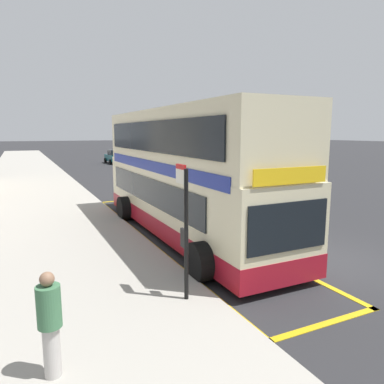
% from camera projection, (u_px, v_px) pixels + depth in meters
% --- Properties ---
extents(ground_plane, '(260.00, 260.00, 0.00)m').
position_uv_depth(ground_plane, '(98.00, 167.00, 38.72)').
color(ground_plane, '#28282B').
extents(pavement_near, '(6.00, 76.00, 0.14)m').
position_uv_depth(pavement_near, '(27.00, 169.00, 35.71)').
color(pavement_near, '#A39E93').
rests_on(pavement_near, ground).
extents(double_decker_bus, '(3.18, 11.00, 4.40)m').
position_uv_depth(double_decker_bus, '(184.00, 178.00, 12.62)').
color(double_decker_bus, beige).
rests_on(double_decker_bus, ground).
extents(bus_bay_markings, '(2.87, 14.25, 0.01)m').
position_uv_depth(bus_bay_markings, '(179.00, 233.00, 13.16)').
color(bus_bay_markings, gold).
rests_on(bus_bay_markings, ground).
extents(bus_stop_sign, '(0.09, 0.51, 2.84)m').
position_uv_depth(bus_stop_sign, '(185.00, 222.00, 7.44)').
color(bus_stop_sign, black).
rests_on(bus_stop_sign, pavement_near).
extents(parked_car_teal_far, '(2.09, 4.20, 1.62)m').
position_uv_depth(parked_car_teal_far, '(116.00, 157.00, 42.50)').
color(parked_car_teal_far, '#196066').
rests_on(parked_car_teal_far, ground).
extents(pedestrian_waiting_near_sign, '(0.34, 0.34, 1.58)m').
position_uv_depth(pedestrian_waiting_near_sign, '(50.00, 321.00, 5.09)').
color(pedestrian_waiting_near_sign, '#B7B2AD').
rests_on(pedestrian_waiting_near_sign, pavement_near).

